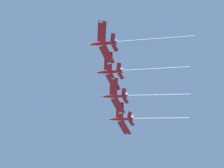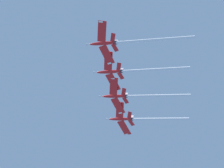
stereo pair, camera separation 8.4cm
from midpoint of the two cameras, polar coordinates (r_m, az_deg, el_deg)
name	(u,v)px [view 2 (the right image)]	position (r m, az deg, el deg)	size (l,w,h in m)	color
jet_far_left	(123,42)	(127.28, 2.12, 7.82)	(31.51, 34.25, 14.37)	red
jet_inner_left	(126,71)	(133.80, 2.56, 2.44)	(29.69, 32.62, 13.29)	red
jet_centre	(130,96)	(139.43, 3.31, -2.23)	(29.34, 32.07, 13.38)	red
jet_inner_right	(134,119)	(146.70, 4.08, -6.49)	(27.61, 30.73, 12.83)	red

